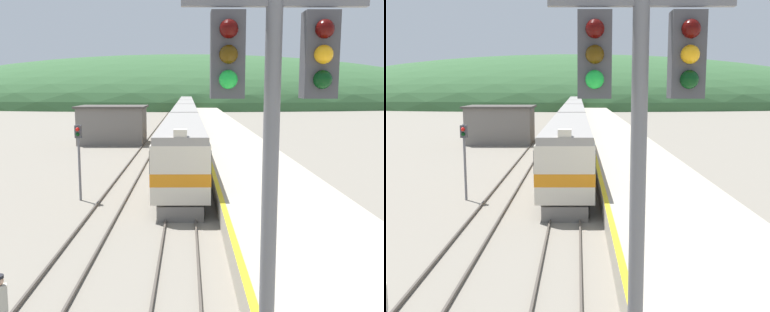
{
  "view_description": "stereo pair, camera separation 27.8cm",
  "coord_description": "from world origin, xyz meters",
  "views": [
    {
      "loc": [
        0.35,
        -3.67,
        6.41
      ],
      "look_at": [
        0.6,
        22.5,
        2.42
      ],
      "focal_mm": 42.0,
      "sensor_mm": 36.0,
      "label": 1
    },
    {
      "loc": [
        0.63,
        -3.67,
        6.41
      ],
      "look_at": [
        0.6,
        22.5,
        2.42
      ],
      "focal_mm": 42.0,
      "sensor_mm": 36.0,
      "label": 2
    }
  ],
  "objects": [
    {
      "name": "signal_mast_main",
      "position": [
        1.37,
        1.77,
        5.45
      ],
      "size": [
        2.2,
        0.42,
        8.3
      ],
      "color": "slate",
      "rests_on": "ground"
    },
    {
      "name": "carriage_fourth",
      "position": [
        0.0,
        96.01,
        2.23
      ],
      "size": [
        2.93,
        21.88,
        4.11
      ],
      "color": "black",
      "rests_on": "ground"
    },
    {
      "name": "track_siding",
      "position": [
        -3.92,
        70.0,
        0.08
      ],
      "size": [
        1.52,
        180.0,
        0.16
      ],
      "color": "#4C443D",
      "rests_on": "ground"
    },
    {
      "name": "track_worker",
      "position": [
        -4.34,
        6.88,
        1.05
      ],
      "size": [
        0.42,
        0.34,
        1.82
      ],
      "color": "#2D2D33",
      "rests_on": "ground"
    },
    {
      "name": "signal_post_siding",
      "position": [
        -5.82,
        21.51,
        3.11
      ],
      "size": [
        0.36,
        0.42,
        4.37
      ],
      "color": "slate",
      "rests_on": "ground"
    },
    {
      "name": "carriage_second",
      "position": [
        0.0,
        50.49,
        2.23
      ],
      "size": [
        2.93,
        21.88,
        4.11
      ],
      "color": "black",
      "rests_on": "ground"
    },
    {
      "name": "carriage_third",
      "position": [
        0.0,
        73.25,
        2.23
      ],
      "size": [
        2.93,
        21.88,
        4.11
      ],
      "color": "black",
      "rests_on": "ground"
    },
    {
      "name": "carriage_fifth",
      "position": [
        0.0,
        118.76,
        2.23
      ],
      "size": [
        2.93,
        21.88,
        4.11
      ],
      "color": "black",
      "rests_on": "ground"
    },
    {
      "name": "track_main",
      "position": [
        0.0,
        70.0,
        0.08
      ],
      "size": [
        1.52,
        180.0,
        0.16
      ],
      "color": "#4C443D",
      "rests_on": "ground"
    },
    {
      "name": "express_train_lead_car",
      "position": [
        0.0,
        27.65,
        2.25
      ],
      "size": [
        2.94,
        21.57,
        4.47
      ],
      "color": "black",
      "rests_on": "ground"
    },
    {
      "name": "platform",
      "position": [
        4.99,
        50.0,
        0.57
      ],
      "size": [
        6.3,
        140.0,
        1.16
      ],
      "color": "#B2A893",
      "rests_on": "ground"
    },
    {
      "name": "station_shed",
      "position": [
        -8.34,
        48.36,
        2.2
      ],
      "size": [
        7.83,
        5.96,
        4.37
      ],
      "color": "slate",
      "rests_on": "ground"
    },
    {
      "name": "distant_hills",
      "position": [
        0.0,
        163.89,
        0.0
      ],
      "size": [
        213.7,
        96.17,
        36.48
      ],
      "color": "#335B33",
      "rests_on": "ground"
    }
  ]
}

